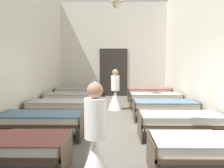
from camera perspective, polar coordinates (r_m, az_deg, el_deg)
ground_plane at (r=6.24m, az=-0.11°, el=-11.16°), size 5.89×12.04×0.10m
room_shell at (r=7.18m, az=0.06°, el=10.33°), size 5.69×11.64×4.68m
bed_left_row_1 at (r=4.07m, az=-24.56°, el=-13.66°), size 1.90×0.84×0.57m
bed_right_row_1 at (r=3.99m, az=23.48°, el=-14.02°), size 1.90×0.84×0.57m
bed_left_row_2 at (r=5.56m, az=-17.08°, el=-8.26°), size 1.90×0.84×0.57m
bed_right_row_2 at (r=5.50m, az=16.73°, el=-8.40°), size 1.90×0.84×0.57m
bed_left_row_3 at (r=7.14m, az=-12.94°, el=-5.13°), size 1.90×0.84×0.57m
bed_right_row_3 at (r=7.09m, az=13.04°, el=-5.20°), size 1.90×0.84×0.57m
bed_left_row_4 at (r=8.75m, az=-10.32°, el=-3.12°), size 1.90×0.84×0.57m
bed_right_row_4 at (r=8.71m, az=10.73°, el=-3.16°), size 1.90×0.84×0.57m
bed_left_row_5 at (r=10.38m, az=-8.53°, el=-1.74°), size 1.90×0.84×0.57m
bed_right_row_5 at (r=10.35m, az=9.15°, el=-1.77°), size 1.90×0.84×0.57m
nurse_near_aisle at (r=3.31m, az=-4.11°, el=-15.96°), size 0.52×0.52×1.49m
nurse_mid_aisle at (r=8.39m, az=0.80°, el=-2.78°), size 0.52×0.52×1.49m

